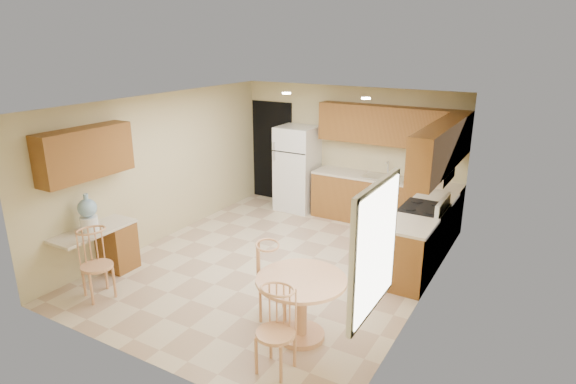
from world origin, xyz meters
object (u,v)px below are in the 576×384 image
Objects in this scene: chair_desk at (90,260)px; water_crock at (88,214)px; chair_table_a at (268,276)px; stove at (421,234)px; dining_table at (301,299)px; refrigerator at (297,168)px; chair_table_b at (271,327)px.

chair_desk is 0.74m from water_crock.
chair_table_a is 2.78m from water_crock.
chair_desk is at bearing -136.29° from stove.
chair_desk is at bearing -104.53° from chair_table_a.
water_crock reaches higher than dining_table.
refrigerator is 5.17m from chair_table_b.
refrigerator is 1.77× the size of chair_table_a.
chair_table_b is at bearing -64.00° from refrigerator.
chair_desk reaches higher than dining_table.
chair_table_a reaches higher than chair_table_b.
chair_desk is (-2.26, -0.80, -0.00)m from chair_table_a.
stove is at bearing 36.73° from water_crock.
chair_table_b reaches higher than dining_table.
water_crock is at bearing -9.50° from chair_table_b.
chair_table_a is at bearing 129.29° from chair_desk.
stove reaches higher than chair_desk.
stove is at bearing 120.49° from chair_table_a.
dining_table is (-0.66, -2.68, 0.03)m from stove.
dining_table is 1.08× the size of chair_table_a.
dining_table is at bearing -87.16° from chair_table_b.
dining_table is 1.09× the size of chair_desk.
chair_table_a is at bearing -115.61° from stove.
chair_desk is at bearing -3.05° from chair_table_b.
water_crock is (-3.31, 0.49, 0.44)m from chair_table_b.
chair_table_a is at bearing -66.04° from refrigerator.
chair_table_a is (1.66, -3.75, -0.26)m from refrigerator.
chair_table_b is (0.60, -0.90, -0.02)m from chair_table_a.
water_crock is (-2.71, -0.40, 0.43)m from chair_table_a.
chair_table_b is 1.72× the size of water_crock.
stove is 4.81m from chair_desk.
chair_table_a is (-1.21, -2.53, 0.12)m from stove.
water_crock is (-0.45, 0.39, 0.43)m from chair_desk.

